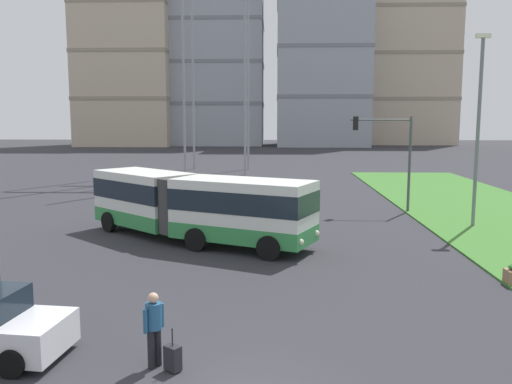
{
  "coord_description": "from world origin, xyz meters",
  "views": [
    {
      "loc": [
        0.61,
        -9.91,
        5.58
      ],
      "look_at": [
        -0.32,
        14.53,
        2.2
      ],
      "focal_mm": 37.45,
      "sensor_mm": 36.0,
      "label": 1
    }
  ],
  "objects_px": {
    "traffic_light_far_right": "(390,147)",
    "apartment_tower_westcentre": "(219,46)",
    "pedestrian_crossing": "(154,324)",
    "streetlight_median": "(478,124)",
    "rolling_suitcase": "(173,358)",
    "apartment_tower_west": "(128,56)",
    "apartment_tower_eastcentre": "(402,59)",
    "apartment_tower_centre": "(322,52)",
    "articulated_bus": "(193,205)"
  },
  "relations": [
    {
      "from": "apartment_tower_westcentre",
      "to": "apartment_tower_eastcentre",
      "type": "relative_size",
      "value": 1.11
    },
    {
      "from": "traffic_light_far_right",
      "to": "apartment_tower_centre",
      "type": "height_order",
      "value": "apartment_tower_centre"
    },
    {
      "from": "articulated_bus",
      "to": "streetlight_median",
      "type": "xyz_separation_m",
      "value": [
        14.01,
        3.66,
        3.66
      ]
    },
    {
      "from": "streetlight_median",
      "to": "apartment_tower_westcentre",
      "type": "distance_m",
      "value": 91.34
    },
    {
      "from": "apartment_tower_eastcentre",
      "to": "rolling_suitcase",
      "type": "bearing_deg",
      "value": -105.11
    },
    {
      "from": "apartment_tower_centre",
      "to": "apartment_tower_westcentre",
      "type": "bearing_deg",
      "value": 170.37
    },
    {
      "from": "articulated_bus",
      "to": "apartment_tower_eastcentre",
      "type": "bearing_deg",
      "value": 72.2
    },
    {
      "from": "traffic_light_far_right",
      "to": "apartment_tower_westcentre",
      "type": "bearing_deg",
      "value": 102.85
    },
    {
      "from": "apartment_tower_centre",
      "to": "apartment_tower_eastcentre",
      "type": "height_order",
      "value": "apartment_tower_centre"
    },
    {
      "from": "streetlight_median",
      "to": "traffic_light_far_right",
      "type": "bearing_deg",
      "value": 128.96
    },
    {
      "from": "pedestrian_crossing",
      "to": "streetlight_median",
      "type": "height_order",
      "value": "streetlight_median"
    },
    {
      "from": "rolling_suitcase",
      "to": "apartment_tower_west",
      "type": "xyz_separation_m",
      "value": [
        -28.33,
        100.15,
        17.91
      ]
    },
    {
      "from": "pedestrian_crossing",
      "to": "rolling_suitcase",
      "type": "xyz_separation_m",
      "value": [
        0.45,
        -0.2,
        -0.69
      ]
    },
    {
      "from": "apartment_tower_west",
      "to": "apartment_tower_eastcentre",
      "type": "distance_m",
      "value": 58.92
    },
    {
      "from": "apartment_tower_westcentre",
      "to": "streetlight_median",
      "type": "bearing_deg",
      "value": -75.59
    },
    {
      "from": "apartment_tower_west",
      "to": "apartment_tower_westcentre",
      "type": "bearing_deg",
      "value": 10.85
    },
    {
      "from": "pedestrian_crossing",
      "to": "apartment_tower_eastcentre",
      "type": "xyz_separation_m",
      "value": [
        30.18,
        109.95,
        17.61
      ]
    },
    {
      "from": "rolling_suitcase",
      "to": "apartment_tower_westcentre",
      "type": "bearing_deg",
      "value": 95.46
    },
    {
      "from": "apartment_tower_west",
      "to": "apartment_tower_eastcentre",
      "type": "relative_size",
      "value": 0.98
    },
    {
      "from": "rolling_suitcase",
      "to": "apartment_tower_eastcentre",
      "type": "distance_m",
      "value": 115.55
    },
    {
      "from": "traffic_light_far_right",
      "to": "apartment_tower_centre",
      "type": "bearing_deg",
      "value": 88.22
    },
    {
      "from": "pedestrian_crossing",
      "to": "streetlight_median",
      "type": "bearing_deg",
      "value": 51.47
    },
    {
      "from": "streetlight_median",
      "to": "apartment_tower_centre",
      "type": "distance_m",
      "value": 84.69
    },
    {
      "from": "traffic_light_far_right",
      "to": "apartment_tower_westcentre",
      "type": "xyz_separation_m",
      "value": [
        -18.91,
        82.9,
        16.66
      ]
    },
    {
      "from": "rolling_suitcase",
      "to": "traffic_light_far_right",
      "type": "xyz_separation_m",
      "value": [
        9.0,
        20.77,
        3.61
      ]
    },
    {
      "from": "pedestrian_crossing",
      "to": "apartment_tower_westcentre",
      "type": "xyz_separation_m",
      "value": [
        -9.47,
        103.48,
        19.59
      ]
    },
    {
      "from": "pedestrian_crossing",
      "to": "traffic_light_far_right",
      "type": "xyz_separation_m",
      "value": [
        9.45,
        20.57,
        2.92
      ]
    },
    {
      "from": "pedestrian_crossing",
      "to": "apartment_tower_centre",
      "type": "height_order",
      "value": "apartment_tower_centre"
    },
    {
      "from": "rolling_suitcase",
      "to": "apartment_tower_centre",
      "type": "distance_m",
      "value": 102.4
    },
    {
      "from": "articulated_bus",
      "to": "apartment_tower_centre",
      "type": "bearing_deg",
      "value": 81.54
    },
    {
      "from": "apartment_tower_westcentre",
      "to": "apartment_tower_eastcentre",
      "type": "xyz_separation_m",
      "value": [
        39.65,
        6.47,
        -1.98
      ]
    },
    {
      "from": "streetlight_median",
      "to": "apartment_tower_westcentre",
      "type": "xyz_separation_m",
      "value": [
        -22.41,
        87.23,
        15.28
      ]
    },
    {
      "from": "streetlight_median",
      "to": "apartment_tower_eastcentre",
      "type": "height_order",
      "value": "apartment_tower_eastcentre"
    },
    {
      "from": "streetlight_median",
      "to": "apartment_tower_eastcentre",
      "type": "bearing_deg",
      "value": 79.57
    },
    {
      "from": "traffic_light_far_right",
      "to": "apartment_tower_eastcentre",
      "type": "relative_size",
      "value": 0.15
    },
    {
      "from": "rolling_suitcase",
      "to": "apartment_tower_eastcentre",
      "type": "height_order",
      "value": "apartment_tower_eastcentre"
    },
    {
      "from": "pedestrian_crossing",
      "to": "rolling_suitcase",
      "type": "distance_m",
      "value": 0.85
    },
    {
      "from": "rolling_suitcase",
      "to": "streetlight_median",
      "type": "relative_size",
      "value": 0.1
    },
    {
      "from": "pedestrian_crossing",
      "to": "apartment_tower_west",
      "type": "bearing_deg",
      "value": 105.59
    },
    {
      "from": "pedestrian_crossing",
      "to": "apartment_tower_west",
      "type": "relative_size",
      "value": 0.05
    },
    {
      "from": "streetlight_median",
      "to": "apartment_tower_eastcentre",
      "type": "xyz_separation_m",
      "value": [
        17.24,
        93.7,
        13.29
      ]
    },
    {
      "from": "traffic_light_far_right",
      "to": "apartment_tower_eastcentre",
      "type": "height_order",
      "value": "apartment_tower_eastcentre"
    },
    {
      "from": "apartment_tower_centre",
      "to": "articulated_bus",
      "type": "bearing_deg",
      "value": -98.46
    },
    {
      "from": "streetlight_median",
      "to": "pedestrian_crossing",
      "type": "bearing_deg",
      "value": -128.53
    },
    {
      "from": "traffic_light_far_right",
      "to": "apartment_tower_west",
      "type": "bearing_deg",
      "value": 115.19
    },
    {
      "from": "streetlight_median",
      "to": "apartment_tower_centre",
      "type": "height_order",
      "value": "apartment_tower_centre"
    },
    {
      "from": "apartment_tower_west",
      "to": "apartment_tower_centre",
      "type": "xyz_separation_m",
      "value": [
        39.79,
        -0.1,
        0.62
      ]
    },
    {
      "from": "traffic_light_far_right",
      "to": "articulated_bus",
      "type": "bearing_deg",
      "value": -142.8
    },
    {
      "from": "traffic_light_far_right",
      "to": "apartment_tower_eastcentre",
      "type": "bearing_deg",
      "value": 76.94
    },
    {
      "from": "streetlight_median",
      "to": "apartment_tower_west",
      "type": "distance_m",
      "value": 94.01
    }
  ]
}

